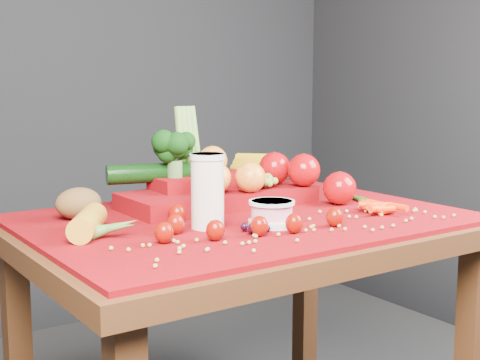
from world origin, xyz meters
TOP-DOWN VIEW (x-y plane):
  - table at (0.00, 0.00)m, footprint 1.10×0.80m
  - red_cloth at (0.00, 0.00)m, footprint 1.05×0.75m
  - milk_glass at (-0.15, -0.07)m, footprint 0.08×0.08m
  - yogurt_bowl at (-0.01, -0.13)m, footprint 0.11×0.11m
  - strawberry_scatter at (-0.13, -0.15)m, footprint 0.44×0.28m
  - dark_grape_cluster at (-0.09, -0.17)m, footprint 0.06×0.05m
  - soybean_scatter at (0.00, -0.20)m, footprint 0.84×0.24m
  - corn_ear at (-0.39, -0.01)m, footprint 0.25×0.27m
  - potato at (-0.35, 0.20)m, footprint 0.11×0.08m
  - baby_carrot_pile at (0.29, -0.16)m, footprint 0.18×0.18m
  - green_bean_pile at (0.39, -0.01)m, footprint 0.14×0.12m
  - produce_mound at (0.05, 0.15)m, footprint 0.60×0.36m

SIDE VIEW (x-z plane):
  - table at x=0.00m, z-range 0.28..1.03m
  - red_cloth at x=0.00m, z-range 0.75..0.76m
  - soybean_scatter at x=0.00m, z-range 0.76..0.77m
  - green_bean_pile at x=0.39m, z-range 0.76..0.77m
  - dark_grape_cluster at x=-0.09m, z-range 0.76..0.79m
  - baby_carrot_pile at x=0.29m, z-range 0.76..0.79m
  - corn_ear at x=-0.39m, z-range 0.76..0.81m
  - strawberry_scatter at x=-0.13m, z-range 0.76..0.81m
  - yogurt_bowl at x=-0.01m, z-range 0.76..0.82m
  - potato at x=-0.35m, z-range 0.76..0.84m
  - produce_mound at x=0.05m, z-range 0.69..0.96m
  - milk_glass at x=-0.15m, z-range 0.77..0.94m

